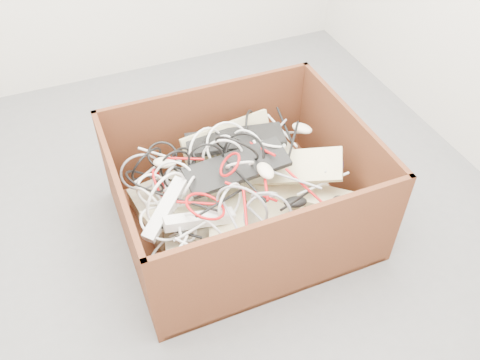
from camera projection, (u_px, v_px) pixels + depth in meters
name	position (u px, v px, depth m)	size (l,w,h in m)	color
ground	(216.00, 207.00, 2.69)	(3.00, 3.00, 0.00)	#595A5C
cardboard_box	(239.00, 206.00, 2.49)	(1.15, 0.96, 0.56)	#3F1F0F
keyboard_pile	(248.00, 183.00, 2.41)	(1.07, 0.76, 0.35)	beige
mice_scatter	(249.00, 180.00, 2.35)	(0.86, 0.72, 0.21)	beige
power_strip_left	(165.00, 209.00, 2.16)	(0.31, 0.06, 0.04)	silver
power_strip_right	(199.00, 219.00, 2.16)	(0.31, 0.06, 0.04)	silver
vga_plug	(338.00, 165.00, 2.39)	(0.04, 0.04, 0.02)	#0D1EC9
cable_tangle	(206.00, 178.00, 2.30)	(1.03, 0.80, 0.46)	silver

